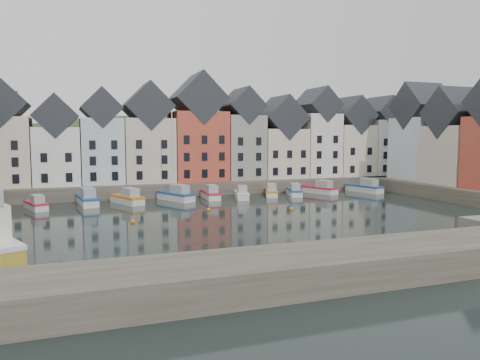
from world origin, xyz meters
TOP-DOWN VIEW (x-y plane):
  - ground at (0.00, 0.00)m, footprint 260.00×260.00m
  - far_quay at (0.00, 30.00)m, footprint 90.00×16.00m
  - near_wall at (-10.00, -22.00)m, footprint 50.00×6.00m
  - hillside at (0.02, 56.00)m, footprint 153.60×70.40m
  - far_terrace at (3.21, 28.00)m, footprint 72.37×8.16m
  - right_terrace at (36.00, 8.07)m, footprint 8.30×24.25m
  - mooring_buoys at (-4.00, 5.33)m, footprint 20.50×5.50m
  - boat_a at (-24.35, 16.74)m, footprint 3.37×5.83m
  - boat_b at (-18.03, 18.41)m, footprint 2.90×7.07m
  - boat_c at (-12.74, 17.82)m, footprint 4.30×6.75m
  - boat_d at (-5.72, 18.65)m, footprint 4.71×7.07m
  - boat_e at (-0.49, 18.81)m, footprint 2.30×6.24m
  - boat_f at (3.97, 17.54)m, footprint 3.19×6.05m
  - boat_g at (9.44, 18.79)m, footprint 3.79×6.01m
  - boat_h at (13.01, 17.99)m, footprint 3.42×5.99m
  - boat_i at (18.23, 18.89)m, footprint 4.00×6.62m
  - boat_j at (26.14, 17.83)m, footprint 3.60×7.01m

SIDE VIEW (x-z plane):
  - hillside at x=0.02m, z-range -49.96..14.04m
  - ground at x=0.00m, z-range 0.00..0.00m
  - mooring_buoys at x=-4.00m, z-range -0.10..0.40m
  - boat_a at x=-24.35m, z-range -0.43..1.71m
  - boat_h at x=13.01m, z-range -0.44..1.75m
  - boat_g at x=9.44m, z-range -0.45..1.76m
  - boat_f at x=3.97m, z-range -0.45..1.77m
  - boat_e at x=-0.49m, z-range -0.48..1.88m
  - boat_i at x=18.23m, z-range -0.49..1.94m
  - boat_c at x=-12.74m, z-range -0.50..1.98m
  - boat_j at x=26.14m, z-range -0.52..2.05m
  - boat_b at x=-18.03m, z-range -0.53..2.11m
  - boat_d at x=-5.72m, z-range -5.66..7.35m
  - far_quay at x=0.00m, z-range 0.00..2.00m
  - near_wall at x=-10.00m, z-range 0.00..2.00m
  - far_terrace at x=3.21m, z-range -0.01..17.76m
  - right_terrace at x=36.00m, z-range 0.73..17.10m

